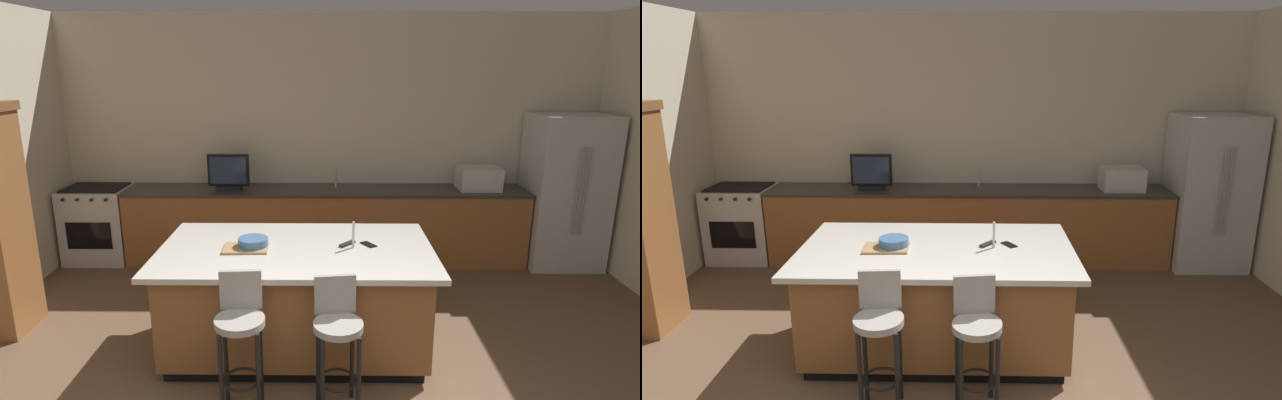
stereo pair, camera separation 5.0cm
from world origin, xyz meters
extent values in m
cube|color=beige|center=(0.00, 4.11, 1.47)|extent=(7.03, 0.12, 2.95)
cube|color=brown|center=(-0.05, 3.73, 0.44)|extent=(4.76, 0.60, 0.87)
cube|color=#332D28|center=(-0.05, 3.73, 0.89)|extent=(4.78, 0.62, 0.04)
cube|color=black|center=(-0.29, 1.73, 0.04)|extent=(1.99, 1.06, 0.09)
cube|color=brown|center=(-0.29, 1.73, 0.47)|extent=(2.07, 1.14, 0.77)
cube|color=beige|center=(-0.29, 1.73, 0.88)|extent=(2.23, 1.30, 0.04)
cube|color=#B7BABF|center=(2.78, 3.67, 0.90)|extent=(0.85, 0.72, 1.80)
cylinder|color=gray|center=(2.74, 3.28, 0.99)|extent=(0.02, 0.02, 0.99)
cylinder|color=gray|center=(2.82, 3.28, 0.99)|extent=(0.02, 0.02, 0.99)
cube|color=#B7BABF|center=(-2.83, 3.73, 0.45)|extent=(0.76, 0.60, 0.91)
cube|color=black|center=(-2.83, 3.42, 0.41)|extent=(0.53, 0.01, 0.33)
cube|color=black|center=(-2.83, 3.73, 0.92)|extent=(0.68, 0.50, 0.02)
cylinder|color=black|center=(-3.08, 3.41, 0.85)|extent=(0.04, 0.03, 0.04)
cylinder|color=black|center=(-2.91, 3.41, 0.85)|extent=(0.04, 0.03, 0.04)
cylinder|color=black|center=(-2.74, 3.41, 0.85)|extent=(0.04, 0.03, 0.04)
cylinder|color=black|center=(-2.58, 3.41, 0.85)|extent=(0.04, 0.03, 0.04)
cube|color=#B7BABF|center=(1.77, 3.73, 1.04)|extent=(0.48, 0.36, 0.27)
cube|color=black|center=(-1.20, 3.68, 0.93)|extent=(0.29, 0.16, 0.05)
cube|color=black|center=(-1.20, 3.68, 1.15)|extent=(0.49, 0.05, 0.38)
cube|color=#1E2D47|center=(-1.20, 3.65, 1.15)|extent=(0.43, 0.01, 0.32)
cylinder|color=#B2B2B7|center=(0.07, 3.83, 1.03)|extent=(0.02, 0.02, 0.24)
cylinder|color=#B2B2B7|center=(0.18, 1.73, 1.01)|extent=(0.02, 0.02, 0.22)
cylinder|color=gray|center=(-0.62, 0.87, 0.69)|extent=(0.34, 0.34, 0.05)
cube|color=gray|center=(-0.63, 1.02, 0.85)|extent=(0.29, 0.06, 0.28)
cylinder|color=black|center=(-0.74, 0.74, 0.33)|extent=(0.03, 0.03, 0.66)
cylinder|color=black|center=(-0.49, 0.76, 0.33)|extent=(0.03, 0.03, 0.66)
cylinder|color=black|center=(-0.75, 0.98, 0.33)|extent=(0.03, 0.03, 0.66)
cylinder|color=black|center=(-0.51, 1.00, 0.33)|extent=(0.03, 0.03, 0.66)
torus|color=black|center=(-0.62, 0.87, 0.25)|extent=(0.28, 0.28, 0.02)
cylinder|color=gray|center=(0.04, 0.89, 0.65)|extent=(0.34, 0.34, 0.05)
cube|color=gray|center=(0.02, 1.04, 0.81)|extent=(0.29, 0.07, 0.28)
cylinder|color=black|center=(-0.07, 0.75, 0.31)|extent=(0.03, 0.03, 0.62)
cylinder|color=black|center=(0.17, 0.79, 0.31)|extent=(0.03, 0.03, 0.62)
cylinder|color=black|center=(-0.10, 1.00, 0.31)|extent=(0.03, 0.03, 0.62)
cylinder|color=black|center=(0.14, 1.03, 0.31)|extent=(0.03, 0.03, 0.62)
torus|color=black|center=(0.04, 0.89, 0.24)|extent=(0.28, 0.28, 0.02)
cylinder|color=#3F668C|center=(-0.64, 1.72, 0.94)|extent=(0.24, 0.24, 0.08)
cube|color=black|center=(0.31, 1.79, 0.90)|extent=(0.14, 0.16, 0.01)
cube|color=black|center=(0.13, 1.79, 0.91)|extent=(0.14, 0.16, 0.02)
cube|color=#A87F51|center=(-0.70, 1.68, 0.91)|extent=(0.37, 0.27, 0.02)
camera|label=1|loc=(-0.05, -2.18, 2.35)|focal=28.47mm
camera|label=2|loc=(0.00, -2.18, 2.35)|focal=28.47mm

